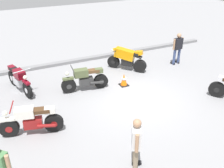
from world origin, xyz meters
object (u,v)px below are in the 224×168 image
Objects in this scene: motorcycle_orange_sportbike at (126,58)px; traffic_cone at (124,80)px; motorcycle_cream_vintage at (31,121)px; motorcycle_maroon_cruiser at (19,79)px; person_in_black_shirt at (178,47)px; motorcycle_olive_vintage at (85,79)px; person_in_white_shirt at (136,142)px.

traffic_cone is at bearing 106.24° from motorcycle_orange_sportbike.
motorcycle_cream_vintage is 0.95× the size of motorcycle_maroon_cruiser.
motorcycle_maroon_cruiser is 1.27× the size of person_in_black_shirt.
motorcycle_olive_vintage reaches higher than traffic_cone.
motorcycle_maroon_cruiser is 4.93m from motorcycle_orange_sportbike.
motorcycle_maroon_cruiser reaches higher than motorcycle_olive_vintage.
motorcycle_olive_vintage is at bearing 169.47° from traffic_cone.
motorcycle_maroon_cruiser reaches higher than traffic_cone.
motorcycle_orange_sportbike is at bearing -149.84° from motorcycle_olive_vintage.
person_in_white_shirt reaches higher than motorcycle_cream_vintage.
motorcycle_cream_vintage is 1.22× the size of person_in_white_shirt.
motorcycle_olive_vintage is 1.24× the size of person_in_white_shirt.
motorcycle_maroon_cruiser is at bearing 138.26° from person_in_white_shirt.
person_in_black_shirt is (2.63, -0.45, 0.31)m from motorcycle_orange_sportbike.
motorcycle_cream_vintage is at bearing 157.08° from person_in_white_shirt.
motorcycle_maroon_cruiser is at bearing 79.58° from person_in_black_shirt.
motorcycle_cream_vintage is 3.44m from person_in_white_shirt.
person_in_white_shirt is at bearing 143.55° from motorcycle_cream_vintage.
person_in_black_shirt is 1.01× the size of person_in_white_shirt.
person_in_black_shirt reaches higher than motorcycle_olive_vintage.
person_in_white_shirt reaches higher than motorcycle_maroon_cruiser.
motorcycle_cream_vintage is at bearing -157.84° from traffic_cone.
person_in_black_shirt is at bearing 70.28° from motorcycle_maroon_cruiser.
person_in_white_shirt is at bearing 92.90° from motorcycle_olive_vintage.
motorcycle_cream_vintage is at bearing 102.00° from person_in_black_shirt.
motorcycle_maroon_cruiser is 7.58m from person_in_black_shirt.
person_in_white_shirt is (2.19, -2.63, 0.40)m from motorcycle_cream_vintage.
person_in_white_shirt is 4.74m from traffic_cone.
traffic_cone is at bearing 175.81° from motorcycle_olive_vintage.
motorcycle_orange_sportbike is (4.94, 3.06, 0.11)m from motorcycle_cream_vintage.
motorcycle_cream_vintage is 3.64× the size of traffic_cone.
traffic_cone is (1.91, 4.30, -0.62)m from person_in_white_shirt.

